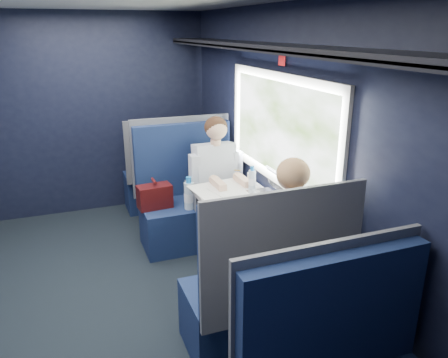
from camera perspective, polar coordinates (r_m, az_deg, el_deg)
name	(u,v)px	position (r m, az deg, el deg)	size (l,w,h in m)	color
ground	(121,303)	(3.78, -13.35, -15.43)	(2.80, 4.20, 0.01)	black
room_shell	(108,123)	(3.20, -14.95, 7.13)	(3.00, 4.40, 2.40)	black
table	(239,209)	(3.68, 1.93, -3.98)	(0.62, 1.00, 0.74)	#54565E
seat_bay_near	(188,203)	(4.48, -4.71, -3.09)	(1.06, 0.62, 1.26)	#0D1739
seat_bay_far	(263,295)	(3.03, 5.12, -14.89)	(1.04, 0.62, 1.26)	#0D1739
seat_row_front	(168,176)	(5.33, -7.34, 0.34)	(1.04, 0.51, 1.16)	#0D1739
man	(218,177)	(4.30, -0.79, 0.23)	(0.53, 0.56, 1.32)	black
woman	(286,237)	(3.11, 8.15, -7.45)	(0.53, 0.56, 1.32)	black
papers	(236,196)	(3.76, 1.56, -2.17)	(0.58, 0.83, 0.01)	white
laptop	(270,188)	(3.78, 5.99, -1.21)	(0.23, 0.30, 0.22)	silver
bottle_small	(252,179)	(3.88, 3.70, -0.06)	(0.06, 0.06, 0.22)	silver
cup	(251,177)	(4.12, 3.49, 0.28)	(0.06, 0.06, 0.08)	white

